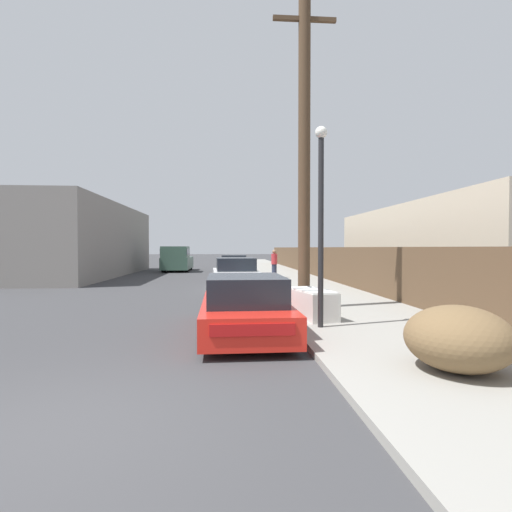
# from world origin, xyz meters

# --- Properties ---
(ground_plane) EXTENTS (220.00, 220.00, 0.00)m
(ground_plane) POSITION_xyz_m (0.00, 0.00, 0.00)
(ground_plane) COLOR #38383A
(sidewalk_curb) EXTENTS (4.20, 63.00, 0.12)m
(sidewalk_curb) POSITION_xyz_m (5.30, 23.50, 0.06)
(sidewalk_curb) COLOR gray
(sidewalk_curb) RESTS_ON ground
(discarded_fridge) EXTENTS (1.06, 1.82, 0.72)m
(discarded_fridge) POSITION_xyz_m (3.84, 5.73, 0.47)
(discarded_fridge) COLOR silver
(discarded_fridge) RESTS_ON sidewalk_curb
(parked_sports_car_red) EXTENTS (1.85, 4.44, 1.27)m
(parked_sports_car_red) POSITION_xyz_m (2.14, 4.48, 0.58)
(parked_sports_car_red) COLOR red
(parked_sports_car_red) RESTS_ON ground
(car_parked_mid) EXTENTS (2.08, 4.22, 1.40)m
(car_parked_mid) POSITION_xyz_m (2.14, 13.70, 0.66)
(car_parked_mid) COLOR silver
(car_parked_mid) RESTS_ON ground
(car_parked_far) EXTENTS (2.08, 4.66, 1.36)m
(car_parked_far) POSITION_xyz_m (2.31, 22.64, 0.64)
(car_parked_far) COLOR gray
(car_parked_far) RESTS_ON ground
(pickup_truck) EXTENTS (2.04, 5.33, 1.94)m
(pickup_truck) POSITION_xyz_m (-2.08, 27.34, 0.96)
(pickup_truck) COLOR #385647
(pickup_truck) RESTS_ON ground
(utility_pole) EXTENTS (1.80, 0.34, 9.07)m
(utility_pole) POSITION_xyz_m (3.96, 7.27, 4.74)
(utility_pole) COLOR #4C3826
(utility_pole) RESTS_ON sidewalk_curb
(street_lamp) EXTENTS (0.26, 0.26, 4.34)m
(street_lamp) POSITION_xyz_m (3.79, 4.54, 2.66)
(street_lamp) COLOR #232326
(street_lamp) RESTS_ON sidewalk_curb
(brush_pile) EXTENTS (1.43, 1.53, 0.92)m
(brush_pile) POSITION_xyz_m (4.99, 1.37, 0.58)
(brush_pile) COLOR brown
(brush_pile) RESTS_ON sidewalk_curb
(wooden_fence) EXTENTS (0.08, 41.31, 1.75)m
(wooden_fence) POSITION_xyz_m (7.25, 20.67, 0.99)
(wooden_fence) COLOR brown
(wooden_fence) RESTS_ON sidewalk_curb
(building_left_block) EXTENTS (7.00, 16.74, 4.66)m
(building_left_block) POSITION_xyz_m (-8.50, 23.11, 2.33)
(building_left_block) COLOR gray
(building_left_block) RESTS_ON ground
(building_right_house) EXTENTS (6.00, 13.54, 3.58)m
(building_right_house) POSITION_xyz_m (11.59, 12.00, 1.79)
(building_right_house) COLOR beige
(building_right_house) RESTS_ON ground
(pedestrian) EXTENTS (0.34, 0.34, 1.61)m
(pedestrian) POSITION_xyz_m (4.50, 18.82, 0.94)
(pedestrian) COLOR #282D42
(pedestrian) RESTS_ON sidewalk_curb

